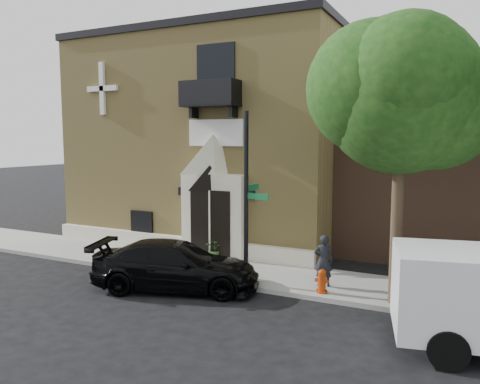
% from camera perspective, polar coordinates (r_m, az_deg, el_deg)
% --- Properties ---
extents(ground, '(120.00, 120.00, 0.00)m').
position_cam_1_polar(ground, '(15.56, -4.95, -11.00)').
color(ground, black).
rests_on(ground, ground).
extents(sidewalk, '(42.00, 3.00, 0.15)m').
position_cam_1_polar(sidewalk, '(16.35, 0.85, -9.83)').
color(sidewalk, gray).
rests_on(sidewalk, ground).
extents(church, '(12.20, 11.01, 9.30)m').
position_cam_1_polar(church, '(23.24, -1.24, 6.42)').
color(church, tan).
rests_on(church, ground).
extents(street_tree_left, '(4.97, 4.38, 7.77)m').
position_cam_1_polar(street_tree_left, '(13.19, 19.15, 11.33)').
color(street_tree_left, '#38281C').
rests_on(street_tree_left, sidewalk).
extents(black_sedan, '(5.58, 3.60, 1.50)m').
position_cam_1_polar(black_sedan, '(14.84, -7.84, -8.88)').
color(black_sedan, black).
rests_on(black_sedan, ground).
extents(street_sign, '(0.85, 0.87, 5.37)m').
position_cam_1_polar(street_sign, '(14.46, 0.85, -0.73)').
color(street_sign, black).
rests_on(street_sign, sidewalk).
extents(fire_hydrant, '(0.41, 0.32, 0.71)m').
position_cam_1_polar(fire_hydrant, '(14.25, 9.96, -10.64)').
color(fire_hydrant, '#A12E07').
rests_on(fire_hydrant, sidewalk).
extents(dumpster, '(2.01, 1.41, 1.20)m').
position_cam_1_polar(dumpster, '(13.77, 23.56, -10.58)').
color(dumpster, '#0E3514').
rests_on(dumpster, sidewalk).
extents(planter, '(0.78, 0.71, 0.75)m').
position_cam_1_polar(planter, '(17.81, -3.09, -6.97)').
color(planter, '#3C6630').
rests_on(planter, sidewalk).
extents(pedestrian_near, '(0.68, 0.56, 1.60)m').
position_cam_1_polar(pedestrian_near, '(14.77, 10.14, -8.21)').
color(pedestrian_near, black).
rests_on(pedestrian_near, sidewalk).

